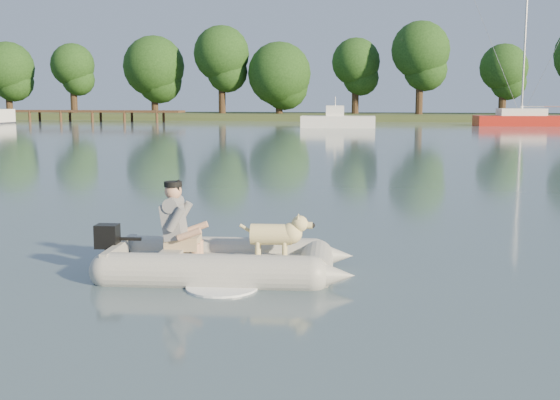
% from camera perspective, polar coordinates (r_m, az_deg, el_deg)
% --- Properties ---
extents(water, '(160.00, 160.00, 0.00)m').
position_cam_1_polar(water, '(8.36, -4.39, -7.03)').
color(water, '#50626C').
rests_on(water, ground).
extents(shore_bank, '(160.00, 12.00, 0.70)m').
position_cam_1_polar(shore_bank, '(69.87, 8.11, 6.67)').
color(shore_bank, '#47512D').
rests_on(shore_bank, water).
extents(dock, '(18.00, 2.00, 1.04)m').
position_cam_1_polar(dock, '(66.06, -15.48, 6.60)').
color(dock, '#4C331E').
rests_on(dock, water).
extents(treeline, '(75.85, 7.35, 9.27)m').
position_cam_1_polar(treeline, '(68.99, 9.41, 10.90)').
color(treeline, '#332316').
rests_on(treeline, shore_bank).
extents(dinghy, '(4.40, 3.11, 1.26)m').
position_cam_1_polar(dinghy, '(8.80, -4.54, -2.70)').
color(dinghy, gray).
rests_on(dinghy, water).
extents(man, '(0.70, 0.62, 0.97)m').
position_cam_1_polar(man, '(8.94, -8.51, -1.48)').
color(man, slate).
rests_on(man, dinghy).
extents(dog, '(0.87, 0.37, 0.56)m').
position_cam_1_polar(dog, '(8.79, -0.71, -3.11)').
color(dog, tan).
rests_on(dog, dinghy).
extents(outboard_motor, '(0.40, 0.29, 0.71)m').
position_cam_1_polar(outboard_motor, '(9.21, -13.82, -4.01)').
color(outboard_motor, black).
rests_on(outboard_motor, dinghy).
extents(motorboat, '(5.68, 2.49, 2.35)m').
position_cam_1_polar(motorboat, '(51.50, 4.74, 7.06)').
color(motorboat, white).
rests_on(motorboat, water).
extents(sailboat, '(8.20, 3.38, 10.95)m').
position_cam_1_polar(sailboat, '(57.88, 19.39, 6.18)').
color(sailboat, '#A21B12').
rests_on(sailboat, water).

